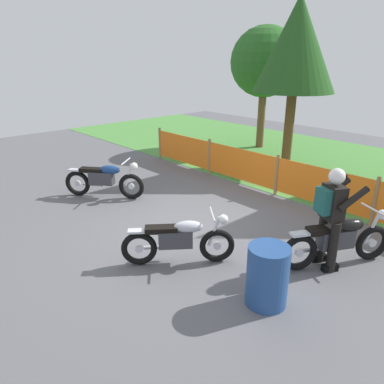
{
  "coord_description": "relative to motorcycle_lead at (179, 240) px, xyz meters",
  "views": [
    {
      "loc": [
        4.79,
        -4.48,
        3.25
      ],
      "look_at": [
        0.2,
        -0.28,
        0.9
      ],
      "focal_mm": 33.42,
      "sensor_mm": 36.0,
      "label": 1
    }
  ],
  "objects": [
    {
      "name": "ground",
      "position": [
        -0.79,
        1.11,
        -0.44
      ],
      "size": [
        24.0,
        24.0,
        0.02
      ],
      "primitive_type": "cube",
      "color": "#5B5B60"
    },
    {
      "name": "rider_trailing",
      "position": [
        1.69,
        1.71,
        0.52
      ],
      "size": [
        0.71,
        0.79,
        1.69
      ],
      "rotation": [
        0.0,
        0.0,
        1.07
      ],
      "color": "black",
      "rests_on": "ground"
    },
    {
      "name": "motorcycle_lead",
      "position": [
        0.0,
        0.0,
        0.0
      ],
      "size": [
        1.24,
        1.55,
        0.89
      ],
      "rotation": [
        0.0,
        0.0,
        0.91
      ],
      "color": "black",
      "rests_on": "ground"
    },
    {
      "name": "motorcycle_trailing",
      "position": [
        1.79,
        1.9,
        0.02
      ],
      "size": [
        1.07,
        1.8,
        0.94
      ],
      "rotation": [
        0.0,
        0.0,
        1.07
      ],
      "color": "black",
      "rests_on": "ground"
    },
    {
      "name": "tree_leftmost",
      "position": [
        -4.25,
        7.71,
        2.65
      ],
      "size": [
        2.47,
        2.47,
        4.34
      ],
      "color": "brown",
      "rests_on": "ground"
    },
    {
      "name": "barrier_fence",
      "position": [
        -0.79,
        3.85,
        0.11
      ],
      "size": [
        9.52,
        0.08,
        1.05
      ],
      "color": "#997547",
      "rests_on": "ground"
    },
    {
      "name": "tree_near_left",
      "position": [
        -1.87,
        5.89,
        3.13
      ],
      "size": [
        2.3,
        2.3,
        4.87
      ],
      "color": "brown",
      "rests_on": "ground"
    },
    {
      "name": "motorcycle_third",
      "position": [
        -3.54,
        0.62,
        0.03
      ],
      "size": [
        1.66,
        1.34,
        0.96
      ],
      "rotation": [
        0.0,
        0.0,
        0.67
      ],
      "color": "black",
      "rests_on": "ground"
    },
    {
      "name": "grass_verge",
      "position": [
        -0.79,
        7.41,
        -0.43
      ],
      "size": [
        24.0,
        7.12,
        0.01
      ],
      "primitive_type": "cube",
      "color": "#4C8C3D",
      "rests_on": "ground"
    },
    {
      "name": "oil_drum",
      "position": [
        1.62,
        0.22,
        0.01
      ],
      "size": [
        0.58,
        0.58,
        0.88
      ],
      "primitive_type": "cylinder",
      "color": "navy",
      "rests_on": "ground"
    }
  ]
}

